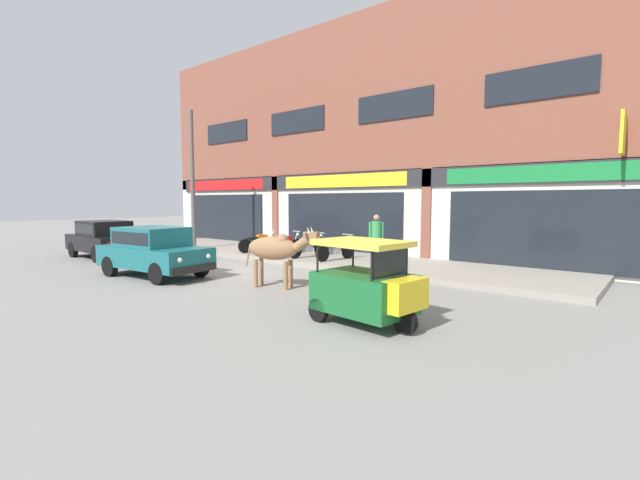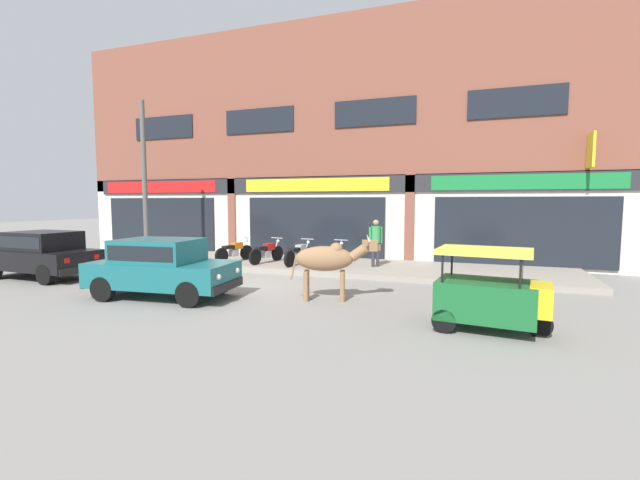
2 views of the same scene
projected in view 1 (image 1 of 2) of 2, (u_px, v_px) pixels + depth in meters
The scene contains 13 objects.
ground_plane at pixel (228, 272), 13.38m from camera, with size 90.00×90.00×0.00m, color gray.
sidewalk at pixel (312, 257), 16.49m from camera, with size 19.00×3.70×0.17m, color gray.
shop_building at pixel (345, 144), 17.69m from camera, with size 23.00×1.40×9.57m.
cow at pixel (276, 249), 10.90m from camera, with size 2.09×0.97×1.61m.
car_0 at pixel (154, 249), 12.58m from camera, with size 3.72×1.92×1.46m.
car_1 at pixel (104, 237), 16.67m from camera, with size 3.66×1.71×1.46m.
auto_rickshaw at pixel (367, 288), 7.70m from camera, with size 2.05×1.35×1.52m.
motorcycle_0 at pixel (259, 242), 17.23m from camera, with size 0.69×1.78×0.88m.
motorcycle_1 at pixel (284, 244), 16.53m from camera, with size 0.66×1.79×0.88m.
motorcycle_2 at pixel (308, 247), 15.69m from camera, with size 0.57×1.81×0.88m.
motorcycle_3 at pixel (336, 249), 14.89m from camera, with size 0.57×1.81×0.88m.
pedestrian at pixel (376, 233), 14.34m from camera, with size 0.40×0.35×1.60m.
utility_pole at pixel (193, 180), 18.48m from camera, with size 0.18×0.18×5.92m, color #595651.
Camera 1 is at (10.63, -8.39, 2.23)m, focal length 24.00 mm.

